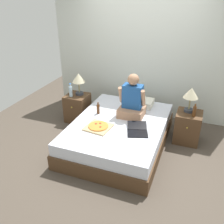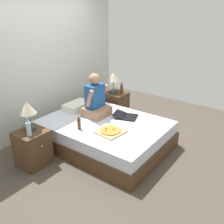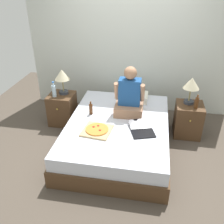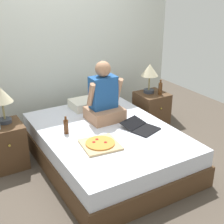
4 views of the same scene
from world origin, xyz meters
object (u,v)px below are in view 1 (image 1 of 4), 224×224
at_px(nightstand_right, 188,127).
at_px(laptop, 137,131).
at_px(nightstand_left, 78,108).
at_px(lamp_on_left_nightstand, 79,79).
at_px(pizza_box, 98,127).
at_px(beer_bottle_on_bed, 98,109).
at_px(bed, 119,133).
at_px(beer_bottle, 194,111).
at_px(person_seated, 132,101).
at_px(water_bottle, 71,91).
at_px(lamp_on_right_nightstand, 191,95).

relative_size(nightstand_right, laptop, 1.15).
xyz_separation_m(nightstand_left, lamp_on_left_nightstand, (0.04, 0.05, 0.61)).
distance_m(pizza_box, beer_bottle_on_bed, 0.52).
relative_size(nightstand_left, nightstand_right, 1.00).
xyz_separation_m(bed, nightstand_left, (-1.11, 0.55, 0.06)).
xyz_separation_m(beer_bottle, person_seated, (-1.05, -0.15, 0.08)).
relative_size(water_bottle, person_seated, 0.35).
relative_size(lamp_on_right_nightstand, beer_bottle, 1.96).
height_order(beer_bottle, pizza_box, beer_bottle).
relative_size(person_seated, pizza_box, 1.77).
distance_m(water_bottle, beer_bottle_on_bed, 0.80).
bearing_deg(lamp_on_left_nightstand, water_bottle, -130.60).
height_order(bed, pizza_box, pizza_box).
bearing_deg(bed, nightstand_right, 26.39).
relative_size(lamp_on_right_nightstand, pizza_box, 1.02).
xyz_separation_m(person_seated, laptop, (0.25, -0.51, -0.27)).
bearing_deg(nightstand_left, pizza_box, -45.36).
xyz_separation_m(bed, beer_bottle_on_bed, (-0.47, 0.16, 0.33)).
bearing_deg(nightstand_left, lamp_on_left_nightstand, 51.37).
distance_m(beer_bottle, person_seated, 1.07).
height_order(lamp_on_left_nightstand, nightstand_right, lamp_on_left_nightstand).
bearing_deg(beer_bottle_on_bed, bed, -18.82).
bearing_deg(laptop, nightstand_right, 46.23).
relative_size(lamp_on_right_nightstand, laptop, 0.91).
relative_size(nightstand_right, pizza_box, 1.28).
relative_size(lamp_on_left_nightstand, lamp_on_right_nightstand, 1.00).
height_order(nightstand_right, beer_bottle_on_bed, beer_bottle_on_bed).
height_order(nightstand_left, laptop, nightstand_left).
relative_size(nightstand_left, pizza_box, 1.28).
relative_size(bed, nightstand_right, 3.75).
relative_size(nightstand_left, laptop, 1.15).
bearing_deg(laptop, bed, 150.93).
distance_m(nightstand_right, lamp_on_right_nightstand, 0.61).
xyz_separation_m(lamp_on_left_nightstand, person_seated, (1.21, -0.30, -0.15)).
relative_size(lamp_on_left_nightstand, beer_bottle_on_bed, 2.05).
relative_size(bed, beer_bottle_on_bed, 9.67).
relative_size(bed, laptop, 4.31).
height_order(nightstand_right, person_seated, person_seated).
relative_size(bed, person_seated, 2.73).
height_order(laptop, pizza_box, laptop).
bearing_deg(pizza_box, nightstand_left, 134.64).
xyz_separation_m(nightstand_right, beer_bottle_on_bed, (-1.58, -0.39, 0.27)).
distance_m(nightstand_left, pizza_box, 1.23).
bearing_deg(nightstand_right, bed, -153.61).
xyz_separation_m(laptop, beer_bottle_on_bed, (-0.85, 0.37, 0.07)).
bearing_deg(nightstand_left, laptop, -27.08).
xyz_separation_m(bed, beer_bottle, (1.18, 0.45, 0.44)).
bearing_deg(lamp_on_left_nightstand, pizza_box, -48.34).
relative_size(water_bottle, beer_bottle, 1.20).
xyz_separation_m(water_bottle, nightstand_right, (2.31, 0.09, -0.40)).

